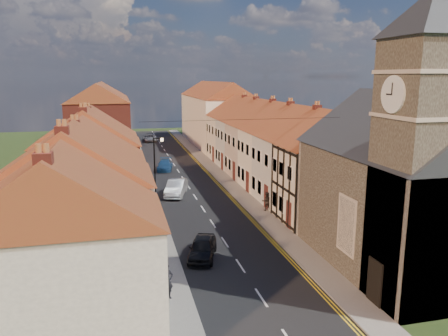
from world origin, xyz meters
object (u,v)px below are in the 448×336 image
at_px(car_distant, 150,138).
at_px(pedestrian_right, 266,201).
at_px(car_near, 202,248).
at_px(lamppost, 156,167).
at_px(pedestrian_left, 167,282).
at_px(church, 412,173).
at_px(car_mid, 176,188).
at_px(car_far, 165,165).

bearing_deg(car_distant, pedestrian_right, -81.13).
height_order(car_near, pedestrian_right, pedestrian_right).
height_order(lamppost, pedestrian_right, lamppost).
bearing_deg(pedestrian_left, car_distant, 67.97).
relative_size(church, car_near, 3.87).
bearing_deg(car_mid, car_near, -73.71).
bearing_deg(car_near, pedestrian_left, -101.52).
bearing_deg(pedestrian_right, car_mid, -35.28).
bearing_deg(church, car_far, 108.90).
relative_size(lamppost, car_near, 1.53).
bearing_deg(pedestrian_right, car_far, -59.95).
bearing_deg(lamppost, car_distant, 86.68).
bearing_deg(church, lamppost, 128.30).
distance_m(lamppost, car_far, 15.49).
height_order(church, car_distant, church).
xyz_separation_m(car_near, car_distant, (0.50, 52.05, -0.03)).
relative_size(lamppost, pedestrian_right, 3.76).
xyz_separation_m(church, car_far, (-10.86, 31.71, -5.25)).
bearing_deg(lamppost, pedestrian_left, -93.25).
xyz_separation_m(church, pedestrian_left, (-14.15, -0.48, -4.82)).
height_order(lamppost, pedestrian_left, lamppost).
relative_size(car_near, pedestrian_right, 2.46).
bearing_deg(car_far, car_distant, 99.76).
relative_size(car_distant, pedestrian_right, 2.86).
distance_m(car_mid, pedestrian_right, 9.76).
xyz_separation_m(car_distant, pedestrian_left, (-3.29, -56.98, 0.42)).
xyz_separation_m(pedestrian_left, pedestrian_right, (9.89, 13.15, -0.14)).
xyz_separation_m(lamppost, car_distant, (2.31, 39.82, -2.90)).
bearing_deg(pedestrian_left, car_mid, 62.45).
distance_m(lamppost, car_distant, 39.99).
distance_m(car_near, pedestrian_left, 5.67).
relative_size(car_mid, pedestrian_left, 2.47).
xyz_separation_m(car_distant, pedestrian_right, (6.60, -43.83, 0.28)).
relative_size(lamppost, car_distant, 1.31).
xyz_separation_m(car_mid, pedestrian_right, (6.75, -7.05, 0.16)).
xyz_separation_m(car_mid, car_distant, (0.15, 36.78, -0.13)).
xyz_separation_m(car_near, car_far, (0.50, 27.27, -0.04)).
relative_size(pedestrian_left, pedestrian_right, 1.18).
height_order(lamppost, car_distant, lamppost).
xyz_separation_m(car_far, car_distant, (0.00, 24.79, 0.01)).
distance_m(church, lamppost, 21.38).
height_order(church, car_near, church).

